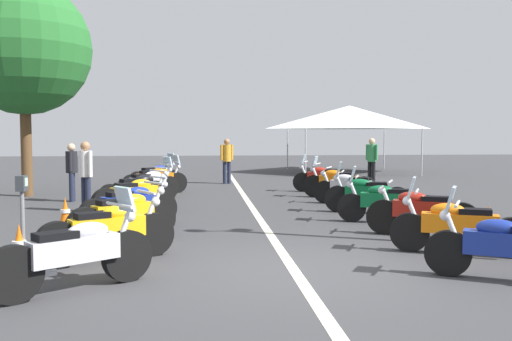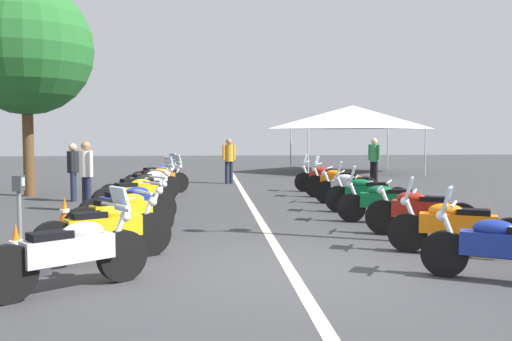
{
  "view_description": "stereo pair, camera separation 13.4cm",
  "coord_description": "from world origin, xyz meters",
  "px_view_note": "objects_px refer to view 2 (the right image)",
  "views": [
    {
      "loc": [
        -7.63,
        1.25,
        1.89
      ],
      "look_at": [
        5.49,
        0.0,
        1.02
      ],
      "focal_mm": 39.66,
      "sensor_mm": 36.0,
      "label": 1
    },
    {
      "loc": [
        -7.63,
        1.12,
        1.89
      ],
      "look_at": [
        5.49,
        0.0,
        1.02
      ],
      "focal_mm": 39.66,
      "sensor_mm": 36.0,
      "label": 2
    }
  ],
  "objects_px": {
    "motorcycle_left_row_5": "(140,189)",
    "motorcycle_right_row_6": "(339,182)",
    "motorcycle_right_row_5": "(351,188)",
    "motorcycle_right_row_7": "(325,178)",
    "motorcycle_left_row_0": "(71,252)",
    "bystander_2": "(86,170)",
    "motorcycle_right_row_1": "(455,226)",
    "traffic_cone_2": "(487,223)",
    "bystander_0": "(229,157)",
    "motorcycle_right_row_4": "(367,194)",
    "traffic_cone_0": "(16,246)",
    "motorcycle_left_row_3": "(130,205)",
    "motorcycle_left_row_4": "(135,195)",
    "motorcycle_right_row_0": "(506,247)",
    "event_tent": "(352,117)",
    "motorcycle_left_row_7": "(157,179)",
    "motorcycle_right_row_2": "(420,212)",
    "motorcycle_left_row_2": "(123,215)",
    "motorcycle_left_row_8": "(158,175)",
    "bystander_4": "(374,157)",
    "roadside_tree_0": "(26,49)",
    "motorcycle_right_row_3": "(387,202)",
    "motorcycle_left_row_1": "(105,230)",
    "bystander_1": "(73,168)",
    "traffic_cone_1": "(65,213)",
    "parking_meter": "(19,203)",
    "motorcycle_left_row_6": "(150,183)"
  },
  "relations": [
    {
      "from": "motorcycle_right_row_1",
      "to": "traffic_cone_2",
      "type": "xyz_separation_m",
      "value": [
        1.18,
        -1.12,
        -0.17
      ]
    },
    {
      "from": "motorcycle_right_row_2",
      "to": "motorcycle_right_row_6",
      "type": "bearing_deg",
      "value": -64.44
    },
    {
      "from": "traffic_cone_2",
      "to": "bystander_4",
      "type": "distance_m",
      "value": 10.71
    },
    {
      "from": "motorcycle_right_row_4",
      "to": "bystander_0",
      "type": "relative_size",
      "value": 1.16
    },
    {
      "from": "motorcycle_right_row_0",
      "to": "traffic_cone_1",
      "type": "relative_size",
      "value": 3.17
    },
    {
      "from": "parking_meter",
      "to": "traffic_cone_1",
      "type": "distance_m",
      "value": 3.3
    },
    {
      "from": "motorcycle_right_row_3",
      "to": "bystander_2",
      "type": "relative_size",
      "value": 1.23
    },
    {
      "from": "motorcycle_left_row_0",
      "to": "roadside_tree_0",
      "type": "bearing_deg",
      "value": 72.08
    },
    {
      "from": "motorcycle_right_row_1",
      "to": "motorcycle_left_row_3",
      "type": "bearing_deg",
      "value": -5.28
    },
    {
      "from": "motorcycle_right_row_7",
      "to": "bystander_0",
      "type": "height_order",
      "value": "bystander_0"
    },
    {
      "from": "motorcycle_left_row_0",
      "to": "bystander_2",
      "type": "bearing_deg",
      "value": 63.12
    },
    {
      "from": "motorcycle_right_row_0",
      "to": "bystander_2",
      "type": "height_order",
      "value": "bystander_2"
    },
    {
      "from": "motorcycle_left_row_4",
      "to": "motorcycle_right_row_6",
      "type": "relative_size",
      "value": 0.89
    },
    {
      "from": "motorcycle_right_row_4",
      "to": "traffic_cone_1",
      "type": "relative_size",
      "value": 3.18
    },
    {
      "from": "motorcycle_right_row_0",
      "to": "traffic_cone_1",
      "type": "height_order",
      "value": "motorcycle_right_row_0"
    },
    {
      "from": "motorcycle_left_row_1",
      "to": "motorcycle_left_row_8",
      "type": "distance_m",
      "value": 10.81
    },
    {
      "from": "motorcycle_right_row_2",
      "to": "motorcycle_right_row_0",
      "type": "bearing_deg",
      "value": 113.09
    },
    {
      "from": "event_tent",
      "to": "motorcycle_right_row_7",
      "type": "bearing_deg",
      "value": 160.3
    },
    {
      "from": "motorcycle_left_row_2",
      "to": "motorcycle_right_row_0",
      "type": "height_order",
      "value": "motorcycle_right_row_0"
    },
    {
      "from": "motorcycle_right_row_6",
      "to": "traffic_cone_2",
      "type": "height_order",
      "value": "motorcycle_right_row_6"
    },
    {
      "from": "motorcycle_left_row_3",
      "to": "motorcycle_left_row_6",
      "type": "relative_size",
      "value": 1.08
    },
    {
      "from": "motorcycle_left_row_2",
      "to": "motorcycle_right_row_5",
      "type": "bearing_deg",
      "value": 4.96
    },
    {
      "from": "motorcycle_right_row_4",
      "to": "motorcycle_right_row_6",
      "type": "distance_m",
      "value": 3.11
    },
    {
      "from": "motorcycle_left_row_2",
      "to": "bystander_1",
      "type": "bearing_deg",
      "value": 73.74
    },
    {
      "from": "traffic_cone_0",
      "to": "roadside_tree_0",
      "type": "relative_size",
      "value": 0.1
    },
    {
      "from": "motorcycle_left_row_8",
      "to": "motorcycle_right_row_6",
      "type": "xyz_separation_m",
      "value": [
        -3.1,
        -5.49,
        0.01
      ]
    },
    {
      "from": "motorcycle_left_row_5",
      "to": "motorcycle_right_row_6",
      "type": "bearing_deg",
      "value": -19.6
    },
    {
      "from": "motorcycle_left_row_8",
      "to": "event_tent",
      "type": "bearing_deg",
      "value": 3.06
    },
    {
      "from": "parking_meter",
      "to": "traffic_cone_2",
      "type": "bearing_deg",
      "value": 12.62
    },
    {
      "from": "motorcycle_left_row_2",
      "to": "motorcycle_left_row_8",
      "type": "xyz_separation_m",
      "value": [
        9.23,
        0.19,
        0.0
      ]
    },
    {
      "from": "motorcycle_left_row_1",
      "to": "motorcycle_right_row_1",
      "type": "height_order",
      "value": "motorcycle_right_row_1"
    },
    {
      "from": "bystander_0",
      "to": "roadside_tree_0",
      "type": "xyz_separation_m",
      "value": [
        -3.65,
        6.15,
        3.4
      ]
    },
    {
      "from": "motorcycle_right_row_3",
      "to": "motorcycle_left_row_3",
      "type": "bearing_deg",
      "value": 19.75
    },
    {
      "from": "event_tent",
      "to": "motorcycle_left_row_0",
      "type": "bearing_deg",
      "value": 156.62
    },
    {
      "from": "motorcycle_left_row_8",
      "to": "roadside_tree_0",
      "type": "relative_size",
      "value": 0.26
    },
    {
      "from": "parking_meter",
      "to": "bystander_0",
      "type": "xyz_separation_m",
      "value": [
        12.85,
        -3.46,
        0.09
      ]
    },
    {
      "from": "bystander_4",
      "to": "motorcycle_right_row_6",
      "type": "bearing_deg",
      "value": -152.97
    },
    {
      "from": "motorcycle_left_row_2",
      "to": "motorcycle_right_row_6",
      "type": "height_order",
      "value": "motorcycle_right_row_6"
    },
    {
      "from": "parking_meter",
      "to": "traffic_cone_2",
      "type": "height_order",
      "value": "parking_meter"
    },
    {
      "from": "motorcycle_right_row_1",
      "to": "motorcycle_right_row_6",
      "type": "relative_size",
      "value": 1.0
    },
    {
      "from": "motorcycle_right_row_6",
      "to": "motorcycle_right_row_3",
      "type": "bearing_deg",
      "value": 114.9
    },
    {
      "from": "motorcycle_left_row_7",
      "to": "motorcycle_right_row_2",
      "type": "height_order",
      "value": "motorcycle_left_row_7"
    },
    {
      "from": "motorcycle_left_row_1",
      "to": "motorcycle_right_row_3",
      "type": "bearing_deg",
      "value": 1.1
    },
    {
      "from": "motorcycle_right_row_2",
      "to": "bystander_0",
      "type": "height_order",
      "value": "bystander_0"
    },
    {
      "from": "bystander_2",
      "to": "motorcycle_left_row_8",
      "type": "bearing_deg",
      "value": 37.3
    },
    {
      "from": "motorcycle_right_row_1",
      "to": "motorcycle_right_row_5",
      "type": "distance_m",
      "value": 6.28
    },
    {
      "from": "motorcycle_right_row_5",
      "to": "motorcycle_right_row_7",
      "type": "relative_size",
      "value": 0.96
    },
    {
      "from": "motorcycle_right_row_4",
      "to": "bystander_2",
      "type": "height_order",
      "value": "bystander_2"
    },
    {
      "from": "motorcycle_right_row_4",
      "to": "traffic_cone_0",
      "type": "relative_size",
      "value": 3.18
    },
    {
      "from": "motorcycle_left_row_2",
      "to": "motorcycle_right_row_2",
      "type": "xyz_separation_m",
      "value": [
        -0.02,
        -5.35,
        -0.0
      ]
    }
  ]
}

